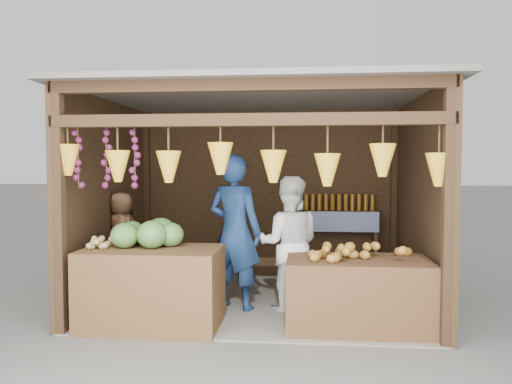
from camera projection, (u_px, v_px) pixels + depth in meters
The scene contains 12 objects.
ground at pixel (259, 302), 6.43m from camera, with size 80.00×80.00×0.00m, color #514F49.
stall_structure at pixel (256, 173), 6.30m from camera, with size 4.30×3.30×2.66m.
back_shelf at pixel (336, 224), 7.56m from camera, with size 1.25×0.32×1.32m.
counter_left at pixel (152, 288), 5.40m from camera, with size 1.47×0.85×0.86m, color #4F351A.
counter_right at pixel (358, 294), 5.32m from camera, with size 1.51×0.85×0.76m, color #472917.
stool at pixel (122, 286), 6.63m from camera, with size 0.33×0.33×0.31m, color black.
man_standing at pixel (235, 232), 6.04m from camera, with size 0.69×0.45×1.89m, color navy.
woman_standing at pixel (289, 244), 5.99m from camera, with size 0.79×0.62×1.63m, color silver.
vendor_seated at pixel (122, 233), 6.59m from camera, with size 0.54×0.35×1.10m, color #4F341F.
melon_pile at pixel (145, 232), 5.48m from camera, with size 1.00×0.50×0.32m, color #155118, non-canonical shape.
tanfruit_pile at pixel (100, 242), 5.41m from camera, with size 0.34×0.40×0.13m, color #9F7B49, non-canonical shape.
mango_pile at pixel (361, 249), 5.27m from camera, with size 1.40×0.64×0.22m, color #B44718, non-canonical shape.
Camera 1 is at (0.57, -6.32, 1.75)m, focal length 35.00 mm.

